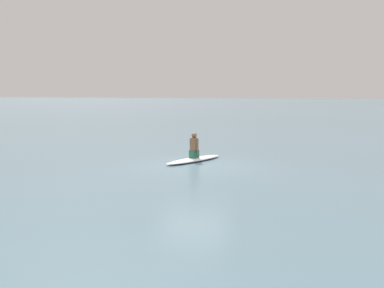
% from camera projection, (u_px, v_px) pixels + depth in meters
% --- Properties ---
extents(ground_plane, '(400.00, 400.00, 0.00)m').
position_uv_depth(ground_plane, '(193.00, 165.00, 15.48)').
color(ground_plane, slate).
extents(surfboard, '(1.67, 3.04, 0.13)m').
position_uv_depth(surfboard, '(194.00, 159.00, 16.35)').
color(surfboard, white).
rests_on(surfboard, ground).
extents(person_paddler, '(0.42, 0.39, 0.97)m').
position_uv_depth(person_paddler, '(194.00, 146.00, 16.29)').
color(person_paddler, '#26664C').
rests_on(person_paddler, surfboard).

